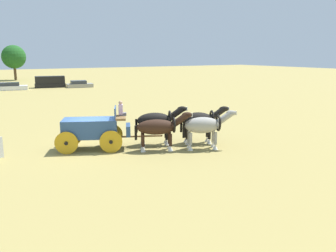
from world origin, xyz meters
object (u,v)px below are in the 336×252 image
(draft_horse_rear_off, at_px, (159,128))
(parked_vehicle_d, at_px, (11,87))
(draft_horse_lead_off, at_px, (205,126))
(parked_vehicle_f, at_px, (79,84))
(parked_vehicle_e, at_px, (50,82))
(draft_horse_rear_near, at_px, (157,121))
(show_wagon, at_px, (93,129))
(draft_horse_lead_near, at_px, (200,121))

(draft_horse_rear_off, relative_size, parked_vehicle_d, 0.65)
(draft_horse_lead_off, xyz_separation_m, parked_vehicle_d, (-5.52, 40.78, -0.84))
(draft_horse_lead_off, relative_size, parked_vehicle_f, 0.69)
(draft_horse_lead_off, height_order, parked_vehicle_f, draft_horse_lead_off)
(parked_vehicle_d, xyz_separation_m, parked_vehicle_e, (5.92, 1.15, 0.39))
(parked_vehicle_e, bearing_deg, draft_horse_rear_near, -93.27)
(show_wagon, relative_size, draft_horse_lead_near, 2.03)
(show_wagon, bearing_deg, draft_horse_rear_near, -13.67)
(draft_horse_rear_off, bearing_deg, draft_horse_lead_off, -23.62)
(show_wagon, bearing_deg, draft_horse_lead_off, -29.57)
(draft_horse_rear_near, xyz_separation_m, draft_horse_rear_off, (-0.51, -1.20, -0.11))
(show_wagon, bearing_deg, parked_vehicle_e, 81.36)
(draft_horse_lead_near, bearing_deg, parked_vehicle_d, 98.66)
(draft_horse_lead_off, xyz_separation_m, parked_vehicle_e, (0.40, 41.93, -0.45))
(draft_horse_lead_off, distance_m, parked_vehicle_f, 40.11)
(show_wagon, xyz_separation_m, draft_horse_rear_off, (3.12, -2.08, 0.09))
(parked_vehicle_d, height_order, parked_vehicle_f, parked_vehicle_d)
(draft_horse_rear_near, xyz_separation_m, parked_vehicle_d, (-3.65, 38.55, -0.91))
(draft_horse_rear_off, xyz_separation_m, parked_vehicle_d, (-3.14, 39.74, -0.80))
(draft_horse_lead_near, bearing_deg, draft_horse_rear_off, -176.89)
(draft_horse_rear_near, height_order, draft_horse_lead_near, draft_horse_rear_near)
(draft_horse_lead_off, bearing_deg, parked_vehicle_d, 97.70)
(parked_vehicle_e, bearing_deg, show_wagon, -98.64)
(draft_horse_rear_near, distance_m, parked_vehicle_f, 38.16)
(draft_horse_lead_near, bearing_deg, parked_vehicle_e, 90.15)
(draft_horse_lead_near, relative_size, draft_horse_lead_off, 0.97)
(draft_horse_rear_off, xyz_separation_m, draft_horse_lead_off, (2.37, -1.04, 0.04))
(draft_horse_rear_off, xyz_separation_m, parked_vehicle_f, (6.88, 38.80, -0.82))
(draft_horse_rear_off, bearing_deg, parked_vehicle_f, 79.95)
(draft_horse_rear_off, bearing_deg, draft_horse_lead_near, 3.11)
(draft_horse_rear_near, bearing_deg, draft_horse_lead_off, -50.16)
(show_wagon, height_order, draft_horse_rear_off, show_wagon)
(draft_horse_rear_off, xyz_separation_m, parked_vehicle_e, (2.78, 40.90, -0.40))
(draft_horse_rear_near, distance_m, draft_horse_rear_off, 1.30)
(show_wagon, relative_size, parked_vehicle_d, 1.22)
(draft_horse_rear_off, height_order, draft_horse_lead_off, draft_horse_lead_off)
(draft_horse_rear_off, height_order, draft_horse_lead_near, draft_horse_lead_near)
(draft_horse_rear_near, relative_size, parked_vehicle_f, 0.69)
(draft_horse_lead_near, bearing_deg, draft_horse_lead_off, -113.29)
(draft_horse_rear_near, xyz_separation_m, draft_horse_lead_off, (1.86, -2.23, -0.07))
(draft_horse_rear_off, relative_size, parked_vehicle_e, 0.63)
(parked_vehicle_d, height_order, parked_vehicle_e, parked_vehicle_e)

